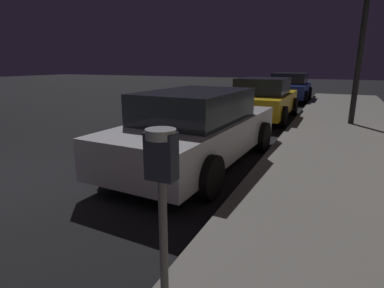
% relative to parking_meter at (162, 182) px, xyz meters
% --- Properties ---
extents(parking_meter, '(0.19, 0.19, 1.38)m').
position_rel_parking_meter_xyz_m(parking_meter, '(0.00, 0.00, 0.00)').
color(parking_meter, '#59595B').
rests_on(parking_meter, sidewalk).
extents(car_silver, '(2.11, 4.62, 1.43)m').
position_rel_parking_meter_xyz_m(car_silver, '(-1.41, 3.73, -0.48)').
color(car_silver, '#B7B7BF').
rests_on(car_silver, ground).
extents(car_yellow_cab, '(2.04, 4.14, 1.43)m').
position_rel_parking_meter_xyz_m(car_yellow_cab, '(-1.41, 9.30, -0.49)').
color(car_yellow_cab, gold).
rests_on(car_yellow_cab, ground).
extents(car_blue, '(2.11, 4.08, 1.43)m').
position_rel_parking_meter_xyz_m(car_blue, '(-1.41, 15.51, -0.48)').
color(car_blue, navy).
rests_on(car_blue, ground).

